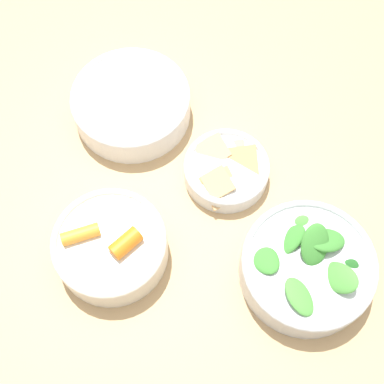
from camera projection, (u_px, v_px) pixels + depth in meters
name	position (u px, v px, depth m)	size (l,w,h in m)	color
ground_plane	(191.00, 289.00, 1.50)	(10.00, 10.00, 0.00)	#2D2D33
dining_table	(191.00, 194.00, 0.92)	(1.34, 0.94, 0.74)	tan
bowl_carrots	(111.00, 246.00, 0.74)	(0.16, 0.16, 0.07)	silver
bowl_greens	(307.00, 267.00, 0.73)	(0.18, 0.18, 0.09)	silver
bowl_beans_hotdog	(132.00, 105.00, 0.85)	(0.19, 0.19, 0.05)	white
bowl_cookies	(226.00, 170.00, 0.80)	(0.13, 0.13, 0.04)	silver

